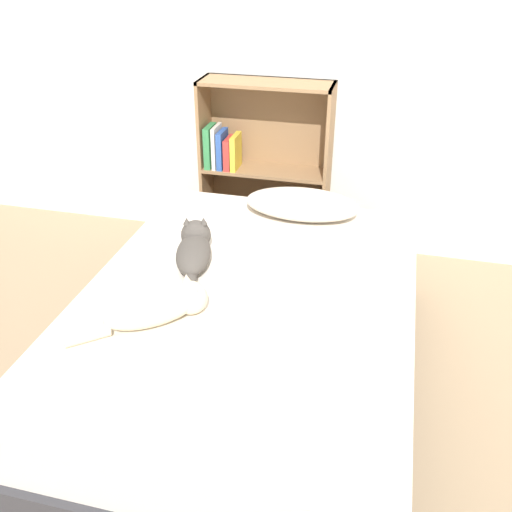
# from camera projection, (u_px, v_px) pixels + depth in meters

# --- Properties ---
(ground_plane) EXTENTS (8.00, 8.00, 0.00)m
(ground_plane) POSITION_uv_depth(u_px,v_px,m) (248.00, 381.00, 2.68)
(ground_plane) COLOR #997F60
(wall_back) EXTENTS (8.00, 0.06, 2.50)m
(wall_back) POSITION_uv_depth(u_px,v_px,m) (312.00, 47.00, 3.27)
(wall_back) COLOR silver
(wall_back) RESTS_ON ground_plane
(bed) EXTENTS (1.44, 1.99, 0.50)m
(bed) POSITION_uv_depth(u_px,v_px,m) (248.00, 340.00, 2.56)
(bed) COLOR #333338
(bed) RESTS_ON ground_plane
(pillow) EXTENTS (0.61, 0.33, 0.13)m
(pillow) POSITION_uv_depth(u_px,v_px,m) (302.00, 204.00, 3.05)
(pillow) COLOR beige
(pillow) RESTS_ON bed
(cat_light) EXTENTS (0.48, 0.43, 0.16)m
(cat_light) POSITION_uv_depth(u_px,v_px,m) (158.00, 307.00, 2.23)
(cat_light) COLOR beige
(cat_light) RESTS_ON bed
(cat_dark) EXTENTS (0.24, 0.54, 0.17)m
(cat_dark) POSITION_uv_depth(u_px,v_px,m) (194.00, 249.00, 2.64)
(cat_dark) COLOR #47423D
(cat_dark) RESTS_ON bed
(bookshelf) EXTENTS (0.79, 0.26, 1.08)m
(bookshelf) POSITION_uv_depth(u_px,v_px,m) (262.00, 165.00, 3.57)
(bookshelf) COLOR #8E6B47
(bookshelf) RESTS_ON ground_plane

